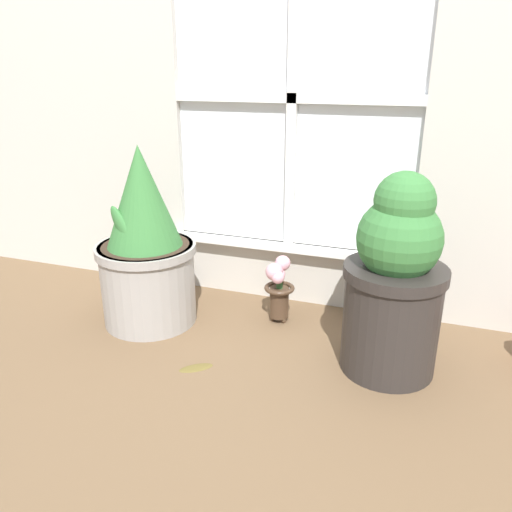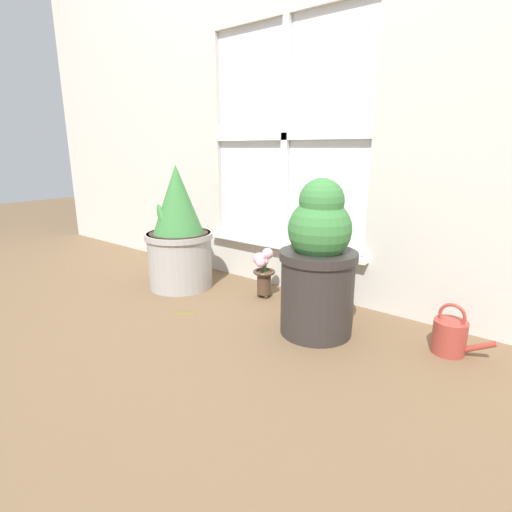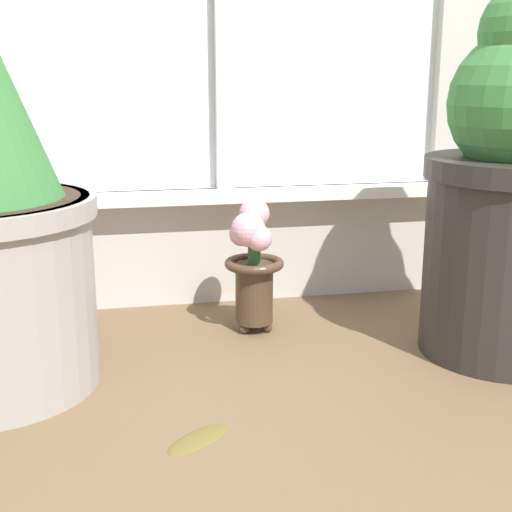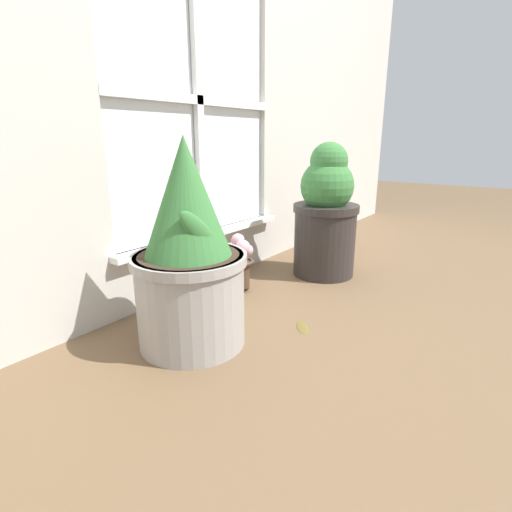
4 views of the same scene
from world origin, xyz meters
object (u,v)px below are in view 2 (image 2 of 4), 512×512
potted_plant_left (179,235)px  watering_can (450,336)px  potted_plant_right (318,264)px  flower_vase (263,270)px

potted_plant_left → watering_can: potted_plant_left is taller
potted_plant_left → watering_can: bearing=5.4°
potted_plant_right → watering_can: 0.55m
flower_vase → watering_can: 0.90m
potted_plant_left → potted_plant_right: potted_plant_left is taller
flower_vase → watering_can: flower_vase is taller
potted_plant_left → flower_vase: bearing=18.5°
potted_plant_right → flower_vase: bearing=156.1°
potted_plant_right → flower_vase: 0.48m
potted_plant_right → watering_can: (0.48, 0.16, -0.23)m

